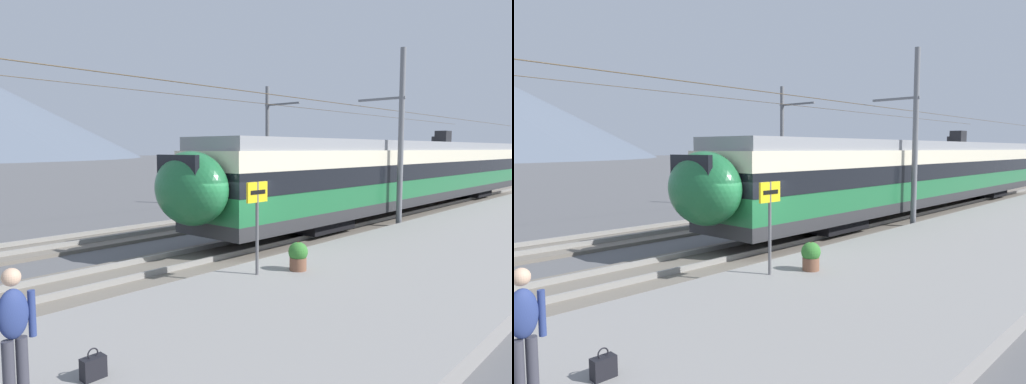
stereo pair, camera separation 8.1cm
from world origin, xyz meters
TOP-DOWN VIEW (x-y plane):
  - ground_plane at (0.00, 0.00)m, footprint 400.00×400.00m
  - platform_slab at (0.00, -4.38)m, footprint 120.00×6.44m
  - track_near at (0.00, 1.05)m, footprint 120.00×3.00m
  - track_far at (0.00, 6.37)m, footprint 120.00×3.00m
  - train_near_platform at (14.00, 1.05)m, footprint 30.98×3.01m
  - train_far_track at (27.88, 6.37)m, footprint 23.59×3.04m
  - catenary_mast_mid at (9.25, -0.71)m, footprint 48.93×2.22m
  - catenary_mast_far_side at (11.44, 8.40)m, footprint 48.93×2.53m
  - platform_sign at (-1.34, -2.20)m, footprint 0.70×0.08m
  - passenger_walking at (-7.68, -4.01)m, footprint 0.53×0.22m
  - handbag_beside_passenger at (-6.73, -4.10)m, footprint 0.32×0.18m
  - potted_plant_platform_edge at (-0.33, -2.69)m, footprint 0.50×0.50m

SIDE VIEW (x-z plane):
  - ground_plane at x=0.00m, z-range 0.00..0.00m
  - track_near at x=0.00m, z-range -0.07..0.21m
  - track_far at x=0.00m, z-range -0.07..0.21m
  - platform_slab at x=0.00m, z-range 0.00..0.36m
  - handbag_beside_passenger at x=-6.73m, z-range 0.30..0.73m
  - potted_plant_platform_edge at x=-0.33m, z-range 0.40..1.13m
  - passenger_walking at x=-7.68m, z-range 0.46..2.15m
  - platform_sign at x=-1.34m, z-range 0.90..3.20m
  - train_far_track at x=27.88m, z-range 0.09..4.36m
  - train_near_platform at x=14.00m, z-range 0.10..4.37m
  - catenary_mast_far_side at x=11.44m, z-range 0.27..7.41m
  - catenary_mast_mid at x=9.25m, z-range 0.17..7.87m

